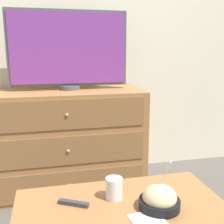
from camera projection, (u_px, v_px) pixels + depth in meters
ground_plane at (62, 172)px, 2.57m from camera, size 12.00×12.00×0.00m
wall_back at (56, 24)px, 2.31m from camera, size 12.00×0.05×2.60m
dresser at (66, 140)px, 2.22m from camera, size 1.22×0.52×0.79m
tv at (68, 50)px, 2.14m from camera, size 0.91×0.16×0.60m
coffee_table at (122, 221)px, 1.21m from camera, size 0.91×0.53×0.44m
takeout_bowl at (159, 199)px, 1.19m from camera, size 0.18×0.18×0.21m
drink_cup at (114, 190)px, 1.26m from camera, size 0.08×0.08×0.10m
napkin at (148, 221)px, 1.10m from camera, size 0.14×0.14×0.00m
remote_control at (73, 203)px, 1.21m from camera, size 0.13×0.09×0.02m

